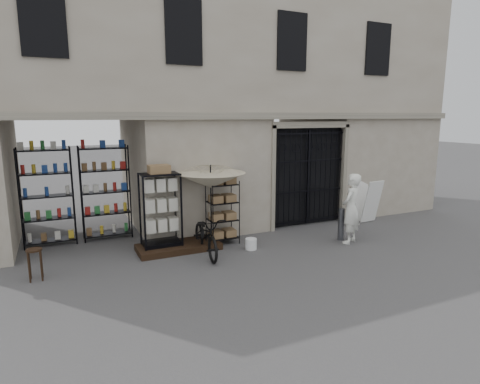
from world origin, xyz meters
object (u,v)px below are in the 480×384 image
wire_rack (222,213)px  shopkeeper (349,242)px  market_umbrella (211,176)px  bicycle (206,255)px  easel_sign (367,200)px  display_cabinet (161,213)px  wooden_stool (35,264)px  steel_bollard (341,224)px  white_bucket (251,244)px

wire_rack → shopkeeper: wire_rack is taller
wire_rack → market_umbrella: 1.04m
bicycle → easel_sign: (5.58, 0.76, 0.67)m
display_cabinet → easel_sign: bearing=-5.8°
bicycle → easel_sign: bearing=12.3°
market_umbrella → display_cabinet: bearing=175.5°
display_cabinet → wire_rack: (1.59, -0.03, -0.14)m
wooden_stool → steel_bollard: size_ratio=0.75×
easel_sign → market_umbrella: bearing=176.2°
wire_rack → white_bucket: size_ratio=5.81×
white_bucket → steel_bollard: bearing=-7.4°
market_umbrella → easel_sign: (5.21, 0.15, -1.11)m
wooden_stool → shopkeeper: wooden_stool is taller
market_umbrella → easel_sign: market_umbrella is taller
wire_rack → easel_sign: (4.87, 0.08, -0.13)m
wooden_stool → bicycle: bearing=-0.6°
easel_sign → bicycle: bearing=-177.6°
display_cabinet → shopkeeper: size_ratio=1.06×
wire_rack → steel_bollard: size_ratio=1.91×
market_umbrella → wire_rack: bearing=11.1°
white_bucket → steel_bollard: size_ratio=0.33×
display_cabinet → bicycle: size_ratio=1.04×
easel_sign → wooden_stool: bearing=179.2°
wooden_stool → steel_bollard: bearing=-3.5°
market_umbrella → steel_bollard: 3.69m
bicycle → steel_bollard: bearing=-2.0°
market_umbrella → steel_bollard: bearing=-17.5°
market_umbrella → shopkeeper: 4.01m
wire_rack → white_bucket: (0.44, -0.77, -0.67)m
display_cabinet → easel_sign: size_ratio=1.47×
easel_sign → display_cabinet: bearing=175.0°
shopkeeper → easel_sign: (1.87, 1.45, 0.67)m
steel_bollard → white_bucket: bearing=172.6°
bicycle → wire_rack: bearing=48.8°
white_bucket → display_cabinet: bearing=158.3°
wooden_stool → easel_sign: easel_sign is taller
display_cabinet → market_umbrella: 1.51m
wire_rack → steel_bollard: (2.94, -1.10, -0.38)m
display_cabinet → white_bucket: (2.03, -0.81, -0.81)m
bicycle → wooden_stool: bearing=-176.0°
white_bucket → market_umbrella: bearing=137.6°
display_cabinet → wire_rack: display_cabinet is taller
wire_rack → display_cabinet: bearing=154.5°
wooden_stool → shopkeeper: size_ratio=0.36×
white_bucket → wooden_stool: 4.77m
steel_bollard → easel_sign: (1.94, 1.18, 0.24)m
steel_bollard → shopkeeper: bearing=-75.3°
shopkeeper → display_cabinet: bearing=-48.1°
market_umbrella → white_bucket: size_ratio=8.75×
easel_sign → wire_rack: bearing=175.6°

